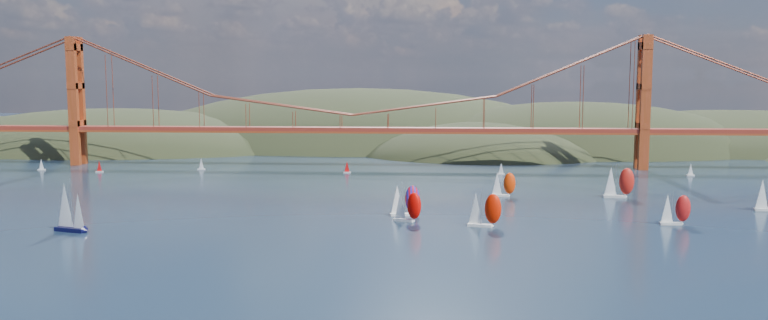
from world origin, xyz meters
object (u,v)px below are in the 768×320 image
(racer_3, at_px, (618,182))
(racer_5, at_px, (503,184))
(racer_rwb, at_px, (404,200))
(racer_0, at_px, (407,206))
(racer_1, at_px, (484,209))
(sloop_navy, at_px, (69,208))
(racer_2, at_px, (675,209))

(racer_3, height_order, racer_5, racer_3)
(racer_3, distance_m, racer_rwb, 75.07)
(racer_3, xyz_separation_m, racer_5, (-36.28, -0.04, -1.00))
(racer_0, xyz_separation_m, racer_1, (19.96, -5.53, 0.36))
(sloop_navy, xyz_separation_m, racer_2, (153.24, 18.52, -1.73))
(sloop_navy, height_order, racer_1, sloop_navy)
(racer_1, distance_m, racer_rwb, 25.24)
(racer_0, distance_m, racer_1, 20.72)
(sloop_navy, height_order, racer_3, sloop_navy)
(racer_2, xyz_separation_m, racer_3, (-4.19, 42.90, 0.92))
(sloop_navy, height_order, racer_0, sloop_navy)
(racer_2, bearing_deg, racer_5, 131.48)
(racer_3, xyz_separation_m, racer_rwb, (-66.51, -34.82, -0.64))
(racer_rwb, bearing_deg, sloop_navy, -174.02)
(racer_0, distance_m, racer_2, 69.71)
(racer_0, xyz_separation_m, racer_rwb, (-0.98, 8.55, 0.19))
(racer_5, bearing_deg, racer_0, -124.53)
(racer_1, xyz_separation_m, racer_5, (9.28, 48.86, -0.53))
(racer_2, height_order, racer_5, racer_2)
(racer_2, xyz_separation_m, racer_5, (-40.47, 42.86, -0.08))
(racer_0, relative_size, racer_1, 0.92)
(racer_1, relative_size, racer_2, 1.11)
(racer_1, distance_m, racer_2, 50.11)
(racer_0, bearing_deg, racer_rwb, 121.61)
(sloop_navy, distance_m, racer_5, 128.41)
(racer_3, relative_size, racer_5, 1.24)
(sloop_navy, bearing_deg, racer_5, 45.41)
(racer_rwb, bearing_deg, racer_1, -45.78)
(racer_2, distance_m, racer_5, 58.94)
(racer_0, relative_size, racer_5, 1.04)
(racer_1, relative_size, racer_rwb, 1.04)
(sloop_navy, height_order, racer_rwb, sloop_navy)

